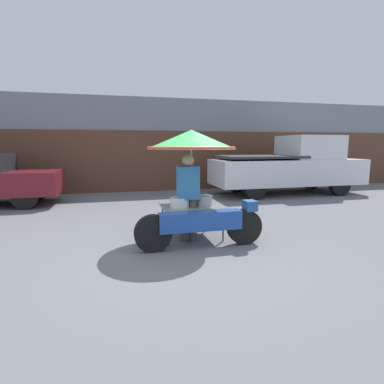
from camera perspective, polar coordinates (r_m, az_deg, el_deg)
name	(u,v)px	position (r m, az deg, el deg)	size (l,w,h in m)	color
ground_plane	(181,252)	(5.02, -2.01, -11.37)	(36.00, 36.00, 0.00)	slate
shopfront_building	(141,145)	(12.47, -9.72, 8.79)	(28.00, 2.06, 3.50)	gray
vendor_motorcycle_cart	(193,159)	(5.46, 0.17, 6.31)	(2.23, 1.64, 2.02)	black
vendor_person	(188,193)	(5.37, -0.75, -0.27)	(0.38, 0.22, 1.58)	#4C473D
pickup_truck	(291,166)	(11.30, 18.26, 4.65)	(5.36, 1.86, 2.08)	black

